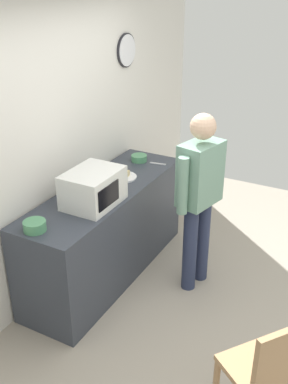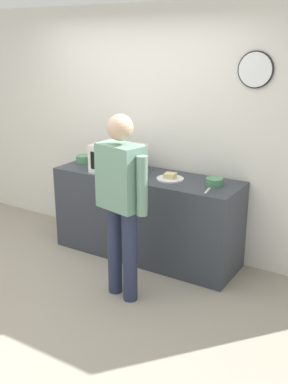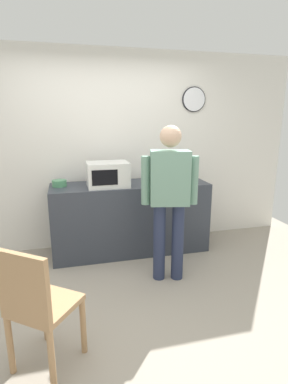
{
  "view_description": "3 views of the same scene",
  "coord_description": "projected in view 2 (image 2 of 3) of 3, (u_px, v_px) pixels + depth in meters",
  "views": [
    {
      "loc": [
        -2.85,
        -0.87,
        2.7
      ],
      "look_at": [
        0.42,
        0.9,
        0.89
      ],
      "focal_mm": 42.55,
      "sensor_mm": 36.0,
      "label": 1
    },
    {
      "loc": [
        2.61,
        -2.65,
        2.23
      ],
      "look_at": [
        0.5,
        0.79,
        0.89
      ],
      "focal_mm": 42.63,
      "sensor_mm": 36.0,
      "label": 2
    },
    {
      "loc": [
        -0.49,
        -2.48,
        1.74
      ],
      "look_at": [
        0.36,
        0.87,
        0.88
      ],
      "focal_mm": 28.13,
      "sensor_mm": 36.0,
      "label": 3
    }
  ],
  "objects": [
    {
      "name": "ground_plane",
      "position": [
        52.0,
        299.0,
        4.14
      ],
      "size": [
        6.0,
        6.0,
        0.0
      ],
      "primitive_type": "plane",
      "color": "#9E9384"
    },
    {
      "name": "back_wall",
      "position": [
        144.0,
        129.0,
        5.02
      ],
      "size": [
        5.4,
        0.13,
        2.6
      ],
      "color": "silver",
      "rests_on": "ground_plane"
    },
    {
      "name": "kitchen_counter",
      "position": [
        146.0,
        216.0,
        4.85
      ],
      "size": [
        2.0,
        0.62,
        0.91
      ],
      "primitive_type": "cube",
      "color": "#333842",
      "rests_on": "ground_plane"
    },
    {
      "name": "microwave",
      "position": [
        118.0,
        159.0,
        4.74
      ],
      "size": [
        0.5,
        0.39,
        0.3
      ],
      "color": "silver",
      "rests_on": "kitchen_counter"
    },
    {
      "name": "sandwich_plate",
      "position": [
        170.0,
        178.0,
        4.54
      ],
      "size": [
        0.27,
        0.27,
        0.07
      ],
      "color": "white",
      "rests_on": "kitchen_counter"
    },
    {
      "name": "salad_bowl",
      "position": [
        84.0,
        159.0,
        5.19
      ],
      "size": [
        0.18,
        0.18,
        0.08
      ],
      "primitive_type": "cylinder",
      "color": "#4C8E60",
      "rests_on": "kitchen_counter"
    },
    {
      "name": "cereal_bowl",
      "position": [
        214.0,
        182.0,
        4.37
      ],
      "size": [
        0.16,
        0.16,
        0.07
      ],
      "primitive_type": "cylinder",
      "color": "#4C8E60",
      "rests_on": "kitchen_counter"
    },
    {
      "name": "fork_utensil",
      "position": [
        132.0,
        166.0,
        5.03
      ],
      "size": [
        0.17,
        0.02,
        0.01
      ],
      "primitive_type": "cube",
      "rotation": [
        0.0,
        0.0,
        0.0
      ],
      "color": "silver",
      "rests_on": "kitchen_counter"
    },
    {
      "name": "spoon_utensil",
      "position": [
        207.0,
        191.0,
        4.2
      ],
      "size": [
        0.05,
        0.17,
        0.01
      ],
      "primitive_type": "cube",
      "rotation": [
        0.0,
        0.0,
        1.74
      ],
      "color": "silver",
      "rests_on": "kitchen_counter"
    },
    {
      "name": "person_standing",
      "position": [
        121.0,
        195.0,
        3.9
      ],
      "size": [
        0.58,
        0.32,
        1.67
      ],
      "color": "#262E4B",
      "rests_on": "ground_plane"
    }
  ]
}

